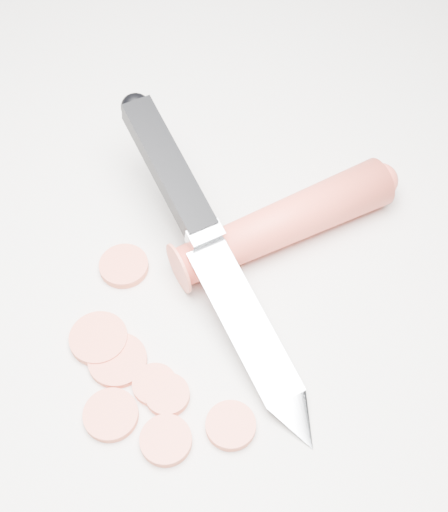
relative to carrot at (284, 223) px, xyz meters
The scene contains 11 objects.
ground 0.08m from the carrot, 99.07° to the right, with size 2.40×2.40×0.00m, color beige.
carrot is the anchor object (origin of this frame).
carrot_slice_0 0.16m from the carrot, 103.07° to the right, with size 0.04×0.04×0.01m, color #DE5940.
carrot_slice_1 0.16m from the carrot, 87.01° to the right, with size 0.03×0.03×0.01m, color #DE5940.
carrot_slice_2 0.16m from the carrot, 110.93° to the right, with size 0.04×0.04×0.01m, color #DE5940.
carrot_slice_3 0.19m from the carrot, 94.22° to the right, with size 0.04×0.04×0.01m, color #DE5940.
carrot_slice_4 0.16m from the carrot, 91.38° to the right, with size 0.03×0.03×0.01m, color #DE5940.
carrot_slice_5 0.12m from the carrot, 131.54° to the right, with size 0.04×0.04×0.01m, color #DE5940.
carrot_slice_6 0.16m from the carrot, 69.72° to the right, with size 0.03×0.03×0.01m, color #DE5940.
carrot_slice_7 0.18m from the carrot, 81.68° to the right, with size 0.03×0.03×0.01m, color #DE5940.
kitchen_knife 0.07m from the carrot, 105.58° to the right, with size 0.27×0.16×0.08m, color #BABCC1, non-canonical shape.
Camera 1 is at (0.16, -0.21, 0.45)m, focal length 50.00 mm.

